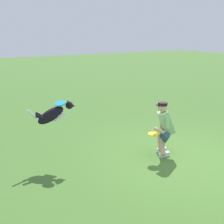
# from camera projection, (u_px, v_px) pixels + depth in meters

# --- Properties ---
(ground_plane) EXTENTS (60.00, 60.00, 0.00)m
(ground_plane) POSITION_uv_depth(u_px,v_px,m) (182.00, 159.00, 6.92)
(ground_plane) COLOR #436C2C
(person) EXTENTS (0.71, 0.63, 1.29)m
(person) POSITION_uv_depth(u_px,v_px,m) (164.00, 127.00, 7.00)
(person) COLOR silver
(person) RESTS_ON ground_plane
(dog) EXTENTS (1.03, 0.44, 0.58)m
(dog) POSITION_uv_depth(u_px,v_px,m) (53.00, 114.00, 6.54)
(dog) COLOR black
(frisbee_flying) EXTENTS (0.34, 0.34, 0.08)m
(frisbee_flying) POSITION_uv_depth(u_px,v_px,m) (60.00, 103.00, 6.47)
(frisbee_flying) COLOR #1C91D8
(frisbee_held) EXTENTS (0.36, 0.36, 0.03)m
(frisbee_held) POSITION_uv_depth(u_px,v_px,m) (153.00, 134.00, 6.77)
(frisbee_held) COLOR yellow
(frisbee_held) RESTS_ON person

